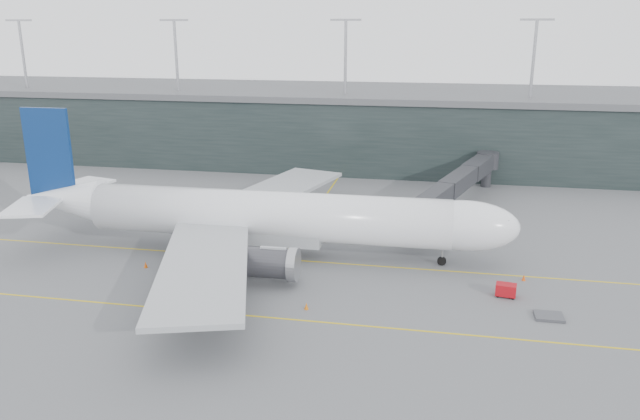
# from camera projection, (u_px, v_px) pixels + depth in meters

# --- Properties ---
(ground) EXTENTS (320.00, 320.00, 0.00)m
(ground) POSITION_uv_depth(u_px,v_px,m) (252.00, 246.00, 83.01)
(ground) COLOR #525357
(ground) RESTS_ON ground
(taxiline_a) EXTENTS (160.00, 0.25, 0.02)m
(taxiline_a) POSITION_uv_depth(u_px,v_px,m) (243.00, 257.00, 79.24)
(taxiline_a) COLOR gold
(taxiline_a) RESTS_ON ground
(taxiline_b) EXTENTS (160.00, 0.25, 0.02)m
(taxiline_b) POSITION_uv_depth(u_px,v_px,m) (196.00, 311.00, 64.19)
(taxiline_b) COLOR gold
(taxiline_b) RESTS_ON ground
(taxiline_lead_main) EXTENTS (0.25, 60.00, 0.02)m
(taxiline_lead_main) POSITION_uv_depth(u_px,v_px,m) (318.00, 207.00, 100.92)
(taxiline_lead_main) COLOR gold
(taxiline_lead_main) RESTS_ON ground
(terminal) EXTENTS (240.00, 36.00, 29.00)m
(terminal) POSITION_uv_depth(u_px,v_px,m) (329.00, 124.00, 135.41)
(terminal) COLOR black
(terminal) RESTS_ON ground
(main_aircraft) EXTENTS (64.30, 60.62, 18.08)m
(main_aircraft) POSITION_uv_depth(u_px,v_px,m) (265.00, 216.00, 78.77)
(main_aircraft) COLOR white
(main_aircraft) RESTS_ON ground
(jet_bridge) EXTENTS (15.48, 43.21, 6.38)m
(jet_bridge) POSITION_uv_depth(u_px,v_px,m) (450.00, 179.00, 98.97)
(jet_bridge) COLOR #26272B
(jet_bridge) RESTS_ON ground
(gse_cart) EXTENTS (2.32, 1.67, 1.46)m
(gse_cart) POSITION_uv_depth(u_px,v_px,m) (506.00, 290.00, 67.36)
(gse_cart) COLOR #A00B12
(gse_cart) RESTS_ON ground
(baggage_dolly) EXTENTS (2.83, 2.27, 0.28)m
(baggage_dolly) POSITION_uv_depth(u_px,v_px,m) (549.00, 316.00, 62.69)
(baggage_dolly) COLOR #3C3C41
(baggage_dolly) RESTS_ON ground
(uld_a) EXTENTS (2.56, 2.23, 2.02)m
(uld_a) POSITION_uv_depth(u_px,v_px,m) (249.00, 214.00, 93.29)
(uld_a) COLOR #37373C
(uld_a) RESTS_ON ground
(uld_b) EXTENTS (2.29, 2.01, 1.78)m
(uld_b) POSITION_uv_depth(u_px,v_px,m) (264.00, 214.00, 94.05)
(uld_b) COLOR #37373C
(uld_b) RESTS_ON ground
(uld_c) EXTENTS (2.71, 2.50, 1.99)m
(uld_c) POSITION_uv_depth(u_px,v_px,m) (273.00, 215.00, 93.23)
(uld_c) COLOR #37373C
(uld_c) RESTS_ON ground
(cone_nose) EXTENTS (0.45, 0.45, 0.71)m
(cone_nose) POSITION_uv_depth(u_px,v_px,m) (524.00, 278.00, 71.77)
(cone_nose) COLOR #E1480C
(cone_nose) RESTS_ON ground
(cone_wing_stbd) EXTENTS (0.46, 0.46, 0.73)m
(cone_wing_stbd) POSITION_uv_depth(u_px,v_px,m) (306.00, 306.00, 64.50)
(cone_wing_stbd) COLOR #CD610B
(cone_wing_stbd) RESTS_ON ground
(cone_wing_port) EXTENTS (0.49, 0.49, 0.78)m
(cone_wing_port) POSITION_uv_depth(u_px,v_px,m) (348.00, 224.00, 90.87)
(cone_wing_port) COLOR orange
(cone_wing_port) RESTS_ON ground
(cone_tail) EXTENTS (0.47, 0.47, 0.75)m
(cone_tail) POSITION_uv_depth(u_px,v_px,m) (146.00, 265.00, 75.57)
(cone_tail) COLOR #DB530C
(cone_tail) RESTS_ON ground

